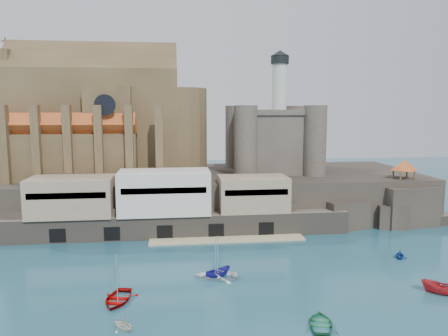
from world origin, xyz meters
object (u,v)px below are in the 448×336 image
pavilion (404,166)px  boat_2 (218,277)px  boat_1 (123,329)px  boat_0 (118,301)px  castle_keep (273,137)px  church (104,122)px

pavilion → boat_2: pavilion is taller
boat_1 → boat_2: size_ratio=0.72×
boat_1 → boat_2: boat_2 is taller
boat_1 → boat_0: bearing=57.4°
boat_0 → boat_2: size_ratio=1.48×
pavilion → boat_2: (-43.76, -26.33, -12.73)m
boat_0 → boat_1: (1.49, -7.49, 0.00)m
castle_keep → pavilion: size_ratio=4.58×
church → boat_0: size_ratio=7.21×
castle_keep → pavilion: castle_keep is taller
boat_0 → castle_keep: bearing=68.2°
boat_0 → boat_2: bearing=37.5°
pavilion → castle_keep: bearing=149.8°
pavilion → boat_1: (-56.30, -40.60, -12.73)m
church → castle_keep: (40.21, -0.78, -3.81)m
boat_0 → church: bearing=111.3°
pavilion → boat_2: bearing=-149.0°
castle_keep → pavilion: bearing=-30.2°
pavilion → boat_0: bearing=-150.2°
pavilion → boat_0: 67.80m
church → boat_1: (9.83, -56.45, -22.13)m
castle_keep → pavilion: (25.92, -15.08, -5.59)m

